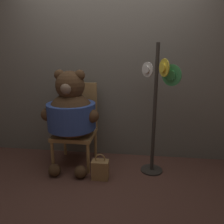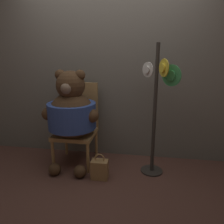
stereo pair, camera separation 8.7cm
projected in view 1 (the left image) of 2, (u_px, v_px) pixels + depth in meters
name	position (u px, v px, depth m)	size (l,w,h in m)	color
ground_plane	(105.00, 171.00, 2.84)	(14.00, 14.00, 0.00)	brown
wall_back	(110.00, 81.00, 3.11)	(8.00, 0.10, 2.21)	slate
chair	(77.00, 123.00, 3.01)	(0.53, 0.53, 1.10)	#B2844C
teddy_bear	(71.00, 113.00, 2.78)	(0.74, 0.66, 1.30)	#4C331E
hat_display_rack	(157.00, 109.00, 2.61)	(0.42, 0.42, 1.61)	#332D28
handbag_on_ground	(100.00, 169.00, 2.65)	(0.20, 0.13, 0.33)	#A87A47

